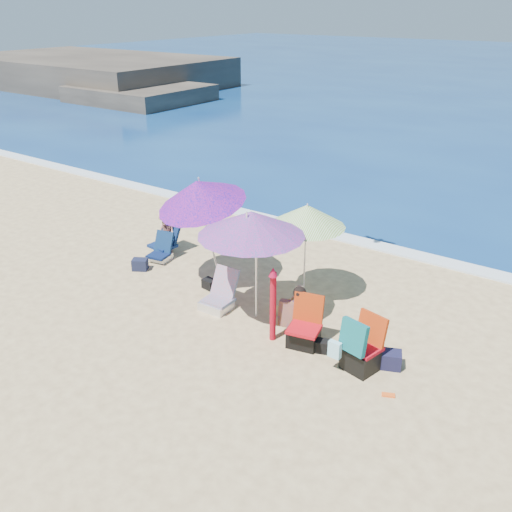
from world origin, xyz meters
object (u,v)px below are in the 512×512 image
Objects in this scene: furled_umbrella at (273,300)px; umbrella_blue at (199,193)px; person_left at (166,234)px; camp_chair_right at (360,351)px; person_center at (299,311)px; umbrella_striped at (307,216)px; chair_navy at (161,253)px; camp_chair_left at (304,331)px; umbrella_turquoise at (251,224)px; chair_rainbow at (219,298)px.

umbrella_blue is at bearing 158.65° from furled_umbrella.
camp_chair_right is at bearing -15.76° from person_left.
person_center is (2.60, -0.49, -1.51)m from umbrella_blue.
umbrella_striped is at bearing 19.72° from umbrella_blue.
chair_navy is 0.70× the size of person_center.
person_center is 0.93× the size of person_left.
umbrella_striped reaches higher than camp_chair_left.
umbrella_turquoise is at bearing -104.78° from umbrella_striped.
chair_navy is 0.69× the size of camp_chair_right.
camp_chair_left is (0.88, -1.45, -1.44)m from umbrella_striped.
umbrella_turquoise reaches higher than camp_chair_right.
umbrella_turquoise is at bearing -21.48° from person_left.
camp_chair_left is 0.42m from person_center.
umbrella_turquoise reaches higher than person_left.
person_left is (-3.39, 1.33, -1.42)m from umbrella_turquoise.
person_left is at bearing 152.91° from chair_rainbow.
umbrella_blue is 2.53× the size of camp_chair_right.
umbrella_blue reaches higher than chair_rainbow.
umbrella_striped is 3.89m from chair_navy.
umbrella_turquoise reaches higher than umbrella_striped.
umbrella_blue is 3.66× the size of chair_navy.
umbrella_blue reaches higher than person_center.
umbrella_striped reaches higher than chair_navy.
chair_rainbow is (-1.10, -1.30, -1.51)m from umbrella_striped.
chair_rainbow is at bearing 167.09° from furled_umbrella.
camp_chair_left is (4.43, -1.10, 0.10)m from chair_navy.
camp_chair_left is at bearing -18.05° from person_left.
camp_chair_left is at bearing -58.91° from umbrella_striped.
umbrella_striped reaches higher than person_left.
umbrella_striped is 2.23m from camp_chair_left.
furled_umbrella reaches higher than chair_navy.
umbrella_blue is at bearing 146.83° from chair_rainbow.
person_center is (0.25, 0.43, -0.32)m from furled_umbrella.
chair_rainbow is 3.06m from camp_chair_right.
camp_chair_right is at bearing -12.05° from umbrella_blue.
person_left is (-0.18, 0.40, 0.29)m from chair_navy.
umbrella_turquoise is 2.48× the size of person_center.
umbrella_turquoise is 3.91m from person_left.
umbrella_turquoise is 2.32× the size of person_left.
furled_umbrella is 4.42m from person_left.
camp_chair_right is 5.89m from person_left.
umbrella_turquoise is 3.76m from chair_navy.
chair_rainbow is at bearing -176.78° from person_center.
furled_umbrella is at bearing -26.41° from umbrella_turquoise.
furled_umbrella is 0.59m from person_center.
umbrella_turquoise is 1.75m from umbrella_blue.
person_left is (-5.67, 1.60, 0.12)m from camp_chair_right.
umbrella_striped is at bearing 49.72° from chair_rainbow.
camp_chair_right is 1.01× the size of person_center.
person_center is (4.15, -0.85, 0.29)m from chair_navy.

